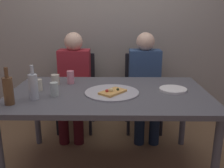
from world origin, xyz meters
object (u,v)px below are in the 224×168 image
Objects in this scene: wine_glass at (39,85)px; chair_right at (143,87)px; dining_table at (109,99)px; pizza_tray at (112,92)px; wine_bottle at (33,86)px; pizza_slice_last at (113,92)px; tumbler_near at (55,80)px; tumbler_far at (54,89)px; guest_in_beanie at (145,80)px; soda_can at (71,77)px; chair_left at (76,86)px; plate_stack at (173,89)px; beer_bottle at (8,90)px; guest_in_sweater at (74,79)px.

wine_glass is 1.35m from chair_right.
pizza_tray reaches higher than dining_table.
wine_bottle is at bearing -165.60° from pizza_tray.
dining_table is 6.65× the size of pizza_slice_last.
tumbler_near is 0.95× the size of wine_glass.
guest_in_beanie is at bearing 45.84° from tumbler_far.
soda_can is at bearing 40.16° from chair_right.
tumbler_far is 0.10× the size of guest_in_beanie.
chair_left is (0.01, 1.01, -0.28)m from tumbler_far.
soda_can is at bearing 141.27° from pizza_slice_last.
tumbler_near reaches higher than pizza_slice_last.
wine_bottle is 2.21× the size of soda_can.
chair_right is (0.83, 1.01, -0.28)m from tumbler_far.
pizza_tray is 1.03m from chair_right.
dining_table is 0.85m from guest_in_beanie.
guest_in_beanie reaches higher than pizza_tray.
tumbler_far is (-0.43, -0.11, 0.12)m from dining_table.
pizza_slice_last is 0.65m from wine_glass.
tumbler_near is (-0.53, 0.26, 0.04)m from pizza_tray.
pizza_slice_last is (0.03, -0.07, 0.09)m from dining_table.
soda_can is at bearing 167.26° from plate_stack.
guest_in_beanie reaches higher than chair_left.
beer_bottle reaches higher than dining_table.
wine_bottle is at bearing 81.94° from chair_left.
soda_can reaches higher than plate_stack.
tumbler_far reaches higher than plate_stack.
dining_table is 0.56m from plate_stack.
chair_left is at bearing 94.92° from soda_can.
pizza_tray is 1.79× the size of pizza_slice_last.
pizza_slice_last is at bearing 119.18° from guest_in_sweater.
plate_stack is at bearing 100.33° from chair_right.
chair_left is at bearing -10.47° from guest_in_beanie.
wine_bottle reaches higher than dining_table.
soda_can reaches higher than tumbler_near.
soda_can is (0.14, 0.03, 0.01)m from tumbler_near.
tumbler_far is at bearing -165.64° from dining_table.
pizza_tray is 0.39× the size of guest_in_beanie.
soda_can is at bearing 143.97° from pizza_tray.
chair_right is at bearing 36.80° from tumbler_near.
guest_in_sweater is (-0.00, -0.15, 0.13)m from chair_left.
chair_right is at bearing 66.03° from dining_table.
chair_left is at bearing 115.21° from pizza_slice_last.
soda_can is at bearing 64.58° from wine_bottle.
chair_right is (0.90, 0.67, -0.27)m from tumbler_near.
pizza_tray is at bearing 64.48° from guest_in_beanie.
chair_left reaches higher than pizza_slice_last.
chair_left reaches higher than tumbler_near.
wine_glass is 0.08× the size of guest_in_beanie.
beer_bottle is 1.11m from guest_in_sweater.
soda_can is at bearing 32.85° from guest_in_beanie.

